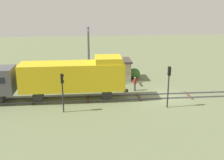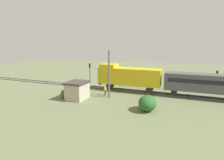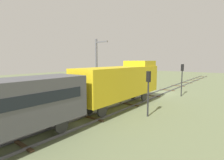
{
  "view_description": "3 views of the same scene",
  "coord_description": "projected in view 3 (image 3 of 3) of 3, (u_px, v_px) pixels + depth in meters",
  "views": [
    {
      "loc": [
        -29.3,
        8.83,
        10.96
      ],
      "look_at": [
        -0.11,
        5.97,
        2.18
      ],
      "focal_mm": 45.0,
      "sensor_mm": 36.0,
      "label": 1
    },
    {
      "loc": [
        29.76,
        18.47,
        8.31
      ],
      "look_at": [
        -0.49,
        6.75,
        1.67
      ],
      "focal_mm": 28.0,
      "sensor_mm": 36.0,
      "label": 2
    },
    {
      "loc": [
        -9.84,
        24.55,
        4.84
      ],
      "look_at": [
        1.49,
        9.76,
        2.71
      ],
      "focal_mm": 28.0,
      "sensor_mm": 36.0,
      "label": 3
    }
  ],
  "objects": [
    {
      "name": "railway_track",
      "position": [
        160.0,
        92.0,
        25.85
      ],
      "size": [
        2.4,
        69.21,
        0.16
      ],
      "color": "#595960",
      "rests_on": "ground"
    },
    {
      "name": "worker_near_track",
      "position": [
        136.0,
        87.0,
        24.86
      ],
      "size": [
        0.38,
        0.38,
        1.7
      ],
      "rotation": [
        0.0,
        0.0,
        5.9
      ],
      "color": "#262B38",
      "rests_on": "ground"
    },
    {
      "name": "traffic_signal_mid",
      "position": [
        148.0,
        85.0,
        14.76
      ],
      "size": [
        0.32,
        0.34,
        3.91
      ],
      "color": "#262628",
      "rests_on": "ground"
    },
    {
      "name": "locomotive",
      "position": [
        122.0,
        81.0,
        17.63
      ],
      "size": [
        2.9,
        11.6,
        4.6
      ],
      "color": "gold",
      "rests_on": "railway_track"
    },
    {
      "name": "bush_mid",
      "position": [
        31.0,
        95.0,
        19.01
      ],
      "size": [
        2.78,
        2.27,
        2.02
      ],
      "primitive_type": "ellipsoid",
      "color": "#275B26",
      "rests_on": "ground"
    },
    {
      "name": "ground_plane",
      "position": [
        160.0,
        93.0,
        25.85
      ],
      "size": [
        103.81,
        103.81,
        0.0
      ],
      "primitive_type": "plane",
      "color": "#66704C"
    },
    {
      "name": "catenary_mast",
      "position": [
        97.0,
        67.0,
        21.78
      ],
      "size": [
        1.94,
        0.28,
        7.41
      ],
      "color": "#595960",
      "rests_on": "ground"
    },
    {
      "name": "traffic_signal_near",
      "position": [
        182.0,
        74.0,
        23.13
      ],
      "size": [
        0.32,
        0.34,
        4.31
      ],
      "color": "#262628",
      "rests_on": "ground"
    },
    {
      "name": "worker_by_signal",
      "position": [
        107.0,
        90.0,
        22.47
      ],
      "size": [
        0.38,
        0.38,
        1.7
      ],
      "rotation": [
        0.0,
        0.0,
        1.14
      ],
      "color": "#262B38",
      "rests_on": "ground"
    },
    {
      "name": "relay_hut",
      "position": [
        103.0,
        82.0,
        26.97
      ],
      "size": [
        3.5,
        2.9,
        2.74
      ],
      "color": "#B2A893",
      "rests_on": "ground"
    },
    {
      "name": "bush_near",
      "position": [
        111.0,
        85.0,
        28.73
      ],
      "size": [
        1.92,
        1.57,
        1.4
      ],
      "primitive_type": "ellipsoid",
      "color": "#356426",
      "rests_on": "ground"
    }
  ]
}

